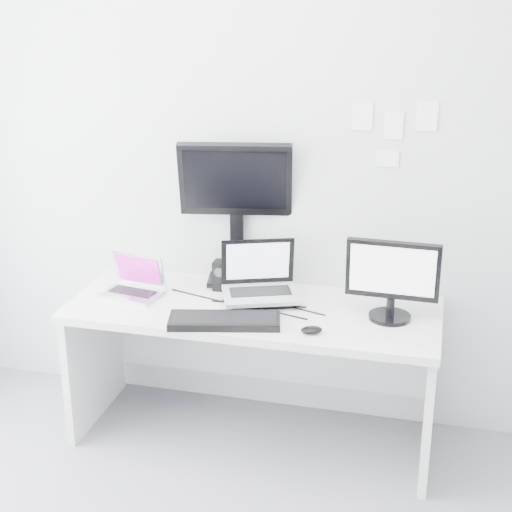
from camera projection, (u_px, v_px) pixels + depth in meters
name	position (u px, v px, depth m)	size (l,w,h in m)	color
back_wall	(270.00, 166.00, 3.82)	(3.60, 3.60, 0.00)	#B5B8BA
desk	(253.00, 373.00, 3.83)	(1.80, 0.70, 0.73)	silver
macbook	(130.00, 276.00, 3.80)	(0.28, 0.21, 0.21)	#AFAFB3
speaker	(221.00, 275.00, 3.89)	(0.08, 0.08, 0.15)	black
dell_laptop	(261.00, 273.00, 3.71)	(0.37, 0.28, 0.30)	#A4A7AB
rear_monitor	(236.00, 211.00, 3.89)	(0.57, 0.20, 0.77)	black
samsung_monitor	(392.00, 279.00, 3.51)	(0.43, 0.20, 0.39)	black
keyboard	(224.00, 321.00, 3.51)	(0.51, 0.18, 0.03)	black
mouse	(311.00, 330.00, 3.42)	(0.10, 0.06, 0.03)	black
wall_note_0	(362.00, 116.00, 3.62)	(0.10, 0.00, 0.14)	white
wall_note_1	(394.00, 125.00, 3.60)	(0.09, 0.00, 0.13)	white
wall_note_2	(427.00, 116.00, 3.55)	(0.10, 0.00, 0.14)	white
wall_note_3	(387.00, 159.00, 3.66)	(0.11, 0.00, 0.08)	white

